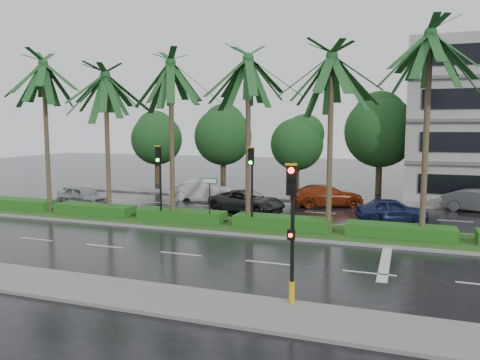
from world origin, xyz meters
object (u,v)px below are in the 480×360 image
(signal_near, at_px, (292,228))
(signal_median_left, at_px, (159,172))
(car_white, at_px, (201,190))
(car_blue, at_px, (392,210))
(car_red, at_px, (327,195))
(car_darkgrey, at_px, (247,201))
(car_silver, at_px, (84,196))
(car_grey, at_px, (480,201))
(street_sign, at_px, (209,189))

(signal_near, distance_m, signal_median_left, 13.93)
(signal_median_left, xyz_separation_m, car_white, (-1.50, 8.89, -2.25))
(signal_near, distance_m, car_blue, 15.24)
(signal_median_left, height_order, car_blue, signal_median_left)
(car_red, bearing_deg, signal_near, 161.59)
(car_darkgrey, height_order, car_blue, car_darkgrey)
(signal_near, distance_m, car_red, 19.29)
(car_darkgrey, distance_m, car_red, 6.12)
(signal_near, relative_size, car_silver, 1.04)
(signal_near, relative_size, car_grey, 0.97)
(car_blue, distance_m, car_grey, 7.24)
(car_silver, distance_m, car_white, 8.48)
(car_white, height_order, car_grey, car_white)
(street_sign, distance_m, car_grey, 17.87)
(car_silver, relative_size, car_grey, 0.93)
(car_white, xyz_separation_m, car_red, (9.46, 0.52, -0.00))
(street_sign, relative_size, car_grey, 0.58)
(car_white, distance_m, car_grey, 19.28)
(signal_near, xyz_separation_m, car_white, (-11.50, 18.58, -1.75))
(car_grey, bearing_deg, car_darkgrey, 132.06)
(street_sign, relative_size, car_red, 0.50)
(signal_near, bearing_deg, car_blue, 80.65)
(car_silver, bearing_deg, car_darkgrey, -71.42)
(car_silver, distance_m, car_red, 17.15)
(car_red, bearing_deg, signal_median_left, 115.27)
(street_sign, distance_m, car_white, 9.90)
(car_silver, distance_m, car_grey, 26.74)
(car_silver, xyz_separation_m, car_darkgrey, (11.67, 1.57, 0.00))
(car_silver, relative_size, car_red, 0.81)
(street_sign, xyz_separation_m, car_red, (4.96, 9.23, -1.37))
(signal_near, xyz_separation_m, car_blue, (2.46, 14.94, -1.80))
(car_blue, bearing_deg, car_silver, 79.75)
(car_white, bearing_deg, car_darkgrey, -134.03)
(car_blue, bearing_deg, street_sign, 103.64)
(car_darkgrey, height_order, car_red, car_red)
(car_grey, bearing_deg, car_white, 116.89)
(car_silver, xyz_separation_m, car_blue, (20.67, 1.55, -0.01))
(car_white, bearing_deg, car_blue, -112.51)
(car_silver, height_order, car_grey, car_grey)
(car_white, xyz_separation_m, car_grey, (19.23, 1.31, -0.01))
(car_darkgrey, bearing_deg, car_grey, -56.68)
(car_silver, bearing_deg, car_white, -41.35)
(car_grey, bearing_deg, signal_median_left, 142.91)
(street_sign, relative_size, car_silver, 0.62)
(signal_near, relative_size, car_red, 0.84)
(car_red, xyz_separation_m, car_blue, (4.50, -4.16, -0.05))
(car_silver, bearing_deg, car_red, -59.62)
(signal_near, bearing_deg, car_darkgrey, 113.62)
(signal_median_left, distance_m, street_sign, 3.13)
(car_darkgrey, relative_size, car_grey, 1.14)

